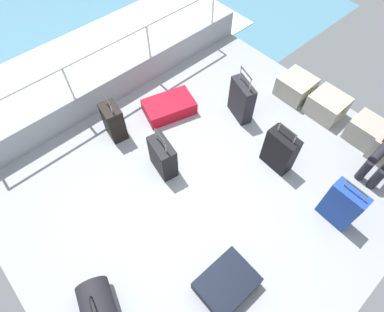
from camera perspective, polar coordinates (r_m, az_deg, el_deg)
ground_plane at (r=4.35m, az=3.57°, el=-5.01°), size 4.40×5.20×0.06m
gunwale_port at (r=5.27m, az=-13.29°, el=11.97°), size 0.06×5.20×0.45m
railing_port at (r=4.92m, az=-14.57°, el=16.61°), size 0.04×4.20×1.02m
sea_wake at (r=6.66m, az=-19.42°, el=14.37°), size 12.00×12.00×0.01m
cargo_crate_0 at (r=5.49m, az=18.19°, el=11.78°), size 0.54×0.49×0.34m
cargo_crate_1 at (r=5.36m, az=23.18°, el=8.38°), size 0.55×0.48×0.34m
cargo_crate_2 at (r=5.24m, az=29.54°, el=3.47°), size 0.65×0.41×0.36m
suitcase_0 at (r=4.71m, az=-13.94°, el=6.03°), size 0.37×0.29×0.74m
suitcase_1 at (r=5.01m, az=-4.14°, el=8.82°), size 0.67×0.86×0.22m
suitcase_2 at (r=3.76m, az=6.27°, el=-21.88°), size 0.50×0.63×0.21m
suitcase_3 at (r=4.23m, az=-5.28°, el=-0.16°), size 0.46×0.30×0.73m
suitcase_4 at (r=4.38m, az=15.54°, el=0.95°), size 0.43×0.23×0.77m
suitcase_5 at (r=4.87m, az=8.90°, el=9.93°), size 0.49×0.31×0.85m
suitcase_7 at (r=4.20m, az=25.37°, el=-8.01°), size 0.42×0.20×0.76m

